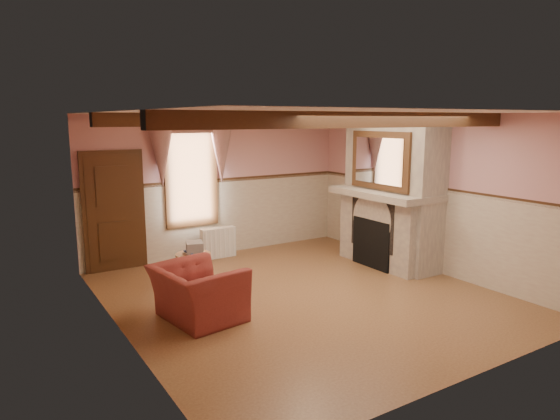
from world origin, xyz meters
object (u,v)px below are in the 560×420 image
bowl (393,189)px  mantel_clock (367,182)px  radiator (218,243)px  side_table (194,270)px  oil_lamp (374,181)px  armchair (198,293)px

bowl → mantel_clock: mantel_clock is taller
radiator → side_table: bearing=-127.8°
radiator → oil_lamp: 3.26m
side_table → mantel_clock: (3.51, -0.22, 1.25)m
armchair → side_table: (0.49, 1.33, -0.10)m
side_table → bowl: 3.81m
side_table → oil_lamp: 3.76m
oil_lamp → armchair: bearing=-167.1°
mantel_clock → bowl: bearing=-90.0°
side_table → bowl: bearing=-14.6°
armchair → radiator: size_ratio=1.65×
side_table → armchair: bearing=-110.0°
radiator → mantel_clock: mantel_clock is taller
mantel_clock → radiator: bearing=147.0°
side_table → radiator: bearing=51.7°
side_table → oil_lamp: bearing=-6.8°
bowl → radiator: bearing=137.0°
bowl → oil_lamp: oil_lamp is taller
mantel_clock → armchair: bearing=-164.4°
side_table → mantel_clock: bearing=-3.6°
armchair → side_table: armchair is taller
armchair → side_table: 1.42m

